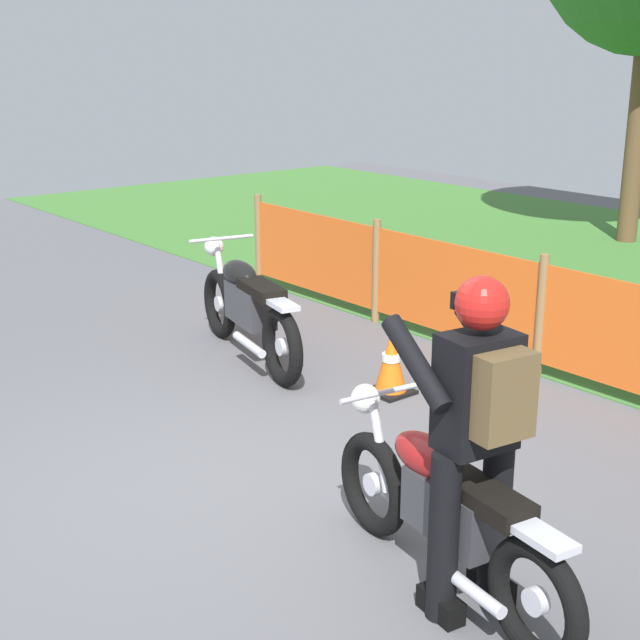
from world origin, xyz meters
TOP-DOWN VIEW (x-y plane):
  - ground at (0.00, 0.00)m, footprint 24.00×24.00m
  - barrier_fence at (0.00, 3.24)m, footprint 8.13×0.08m
  - motorcycle_lead at (1.64, 0.33)m, footprint 1.90×0.62m
  - motorcycle_trailing at (-1.91, 1.60)m, footprint 2.07×0.76m
  - rider_lead at (1.85, 0.30)m, footprint 0.73×0.61m
  - traffic_cone at (-0.49, 2.00)m, footprint 0.32×0.32m

SIDE VIEW (x-z plane):
  - ground at x=0.00m, z-range -0.02..0.00m
  - traffic_cone at x=-0.49m, z-range -0.01..0.52m
  - motorcycle_lead at x=1.64m, z-range -0.01..0.89m
  - motorcycle_trailing at x=-1.91m, z-range -0.02..0.98m
  - barrier_fence at x=0.00m, z-range 0.02..1.07m
  - rider_lead at x=1.85m, z-range 0.11..1.80m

